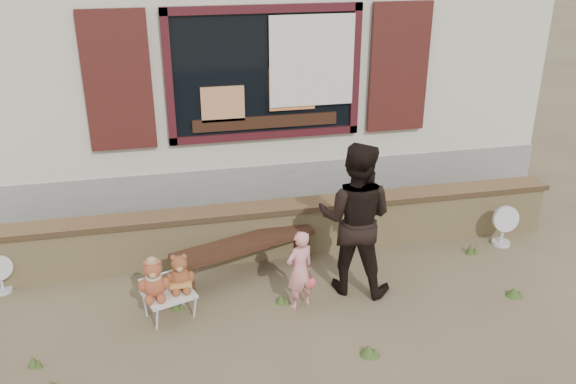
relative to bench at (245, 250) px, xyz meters
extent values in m
plane|color=brown|center=(0.52, -0.58, -0.32)|extent=(80.00, 80.00, 0.00)
cube|color=#BCB598|center=(0.52, 3.92, 2.08)|extent=(8.00, 5.00, 3.20)
cube|color=gray|center=(0.52, 3.92, 0.08)|extent=(8.04, 5.04, 0.80)
cube|color=black|center=(0.52, 1.39, 1.73)|extent=(2.30, 0.04, 1.50)
cube|color=#3F1217|center=(0.52, 1.37, 2.53)|extent=(2.50, 0.08, 0.10)
cube|color=#3F1217|center=(0.52, 1.37, 0.93)|extent=(2.50, 0.08, 0.10)
cube|color=#3F1217|center=(-0.68, 1.37, 1.73)|extent=(0.10, 0.08, 1.70)
cube|color=#3F1217|center=(1.72, 1.37, 1.73)|extent=(0.10, 0.08, 1.70)
cube|color=#360E13|center=(-1.28, 1.36, 1.73)|extent=(0.80, 0.07, 1.70)
cube|color=#360E13|center=(2.32, 1.36, 1.73)|extent=(0.80, 0.07, 1.70)
cube|color=beige|center=(1.12, 1.32, 1.88)|extent=(1.10, 0.02, 1.15)
cube|color=black|center=(0.52, 1.36, 1.11)|extent=(1.90, 0.06, 0.16)
cube|color=tan|center=(-0.03, 1.36, 1.38)|extent=(0.55, 0.06, 0.45)
cube|color=#E08447|center=(0.87, 1.36, 1.53)|extent=(0.60, 0.06, 0.55)
cube|color=tan|center=(0.52, 0.42, -0.02)|extent=(7.00, 0.30, 0.60)
cube|color=brown|center=(0.52, 0.42, 0.31)|extent=(7.10, 0.36, 0.07)
cube|color=#331C11|center=(0.00, 0.00, 0.09)|extent=(1.74, 0.90, 0.06)
cube|color=#331C11|center=(-0.71, -0.24, -0.14)|extent=(0.20, 0.34, 0.36)
cube|color=#331C11|center=(0.71, 0.24, -0.14)|extent=(0.20, 0.34, 0.36)
cube|color=silver|center=(-0.90, -0.67, -0.04)|extent=(0.59, 0.56, 0.04)
cylinder|color=silver|center=(-1.03, -0.91, -0.19)|extent=(0.03, 0.03, 0.26)
cylinder|color=silver|center=(-0.65, -0.78, -0.19)|extent=(0.03, 0.03, 0.26)
cylinder|color=silver|center=(-1.15, -0.56, -0.19)|extent=(0.03, 0.03, 0.26)
cylinder|color=silver|center=(-0.77, -0.43, -0.19)|extent=(0.03, 0.03, 0.26)
imported|color=pink|center=(0.47, -0.78, 0.13)|extent=(0.38, 0.32, 0.90)
imported|color=black|center=(1.14, -0.55, 0.55)|extent=(1.05, 0.98, 1.73)
cylinder|color=silver|center=(-2.71, 0.22, -0.30)|extent=(0.20, 0.20, 0.04)
cylinder|color=silver|center=(-2.71, 0.22, -0.18)|extent=(0.03, 0.03, 0.25)
cylinder|color=silver|center=(3.33, 0.02, -0.30)|extent=(0.23, 0.23, 0.04)
cylinder|color=silver|center=(3.33, 0.02, -0.15)|extent=(0.04, 0.04, 0.29)
cylinder|color=silver|center=(3.33, 0.02, 0.06)|extent=(0.34, 0.13, 0.34)
cone|color=#3B5120|center=(0.92, -1.72, -0.26)|extent=(0.17, 0.17, 0.12)
cone|color=#3B5120|center=(-2.18, -1.19, -0.26)|extent=(0.11, 0.11, 0.11)
cone|color=#3B5120|center=(2.83, -1.10, -0.27)|extent=(0.17, 0.17, 0.10)
cone|color=#3B5120|center=(-0.83, -0.54, -0.28)|extent=(0.13, 0.13, 0.08)
cone|color=#3B5120|center=(2.83, -0.12, -0.25)|extent=(0.11, 0.11, 0.15)
cone|color=#3B5120|center=(0.29, -0.67, -0.27)|extent=(0.12, 0.12, 0.10)
camera|label=1|loc=(-0.85, -6.16, 3.43)|focal=38.00mm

